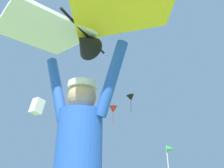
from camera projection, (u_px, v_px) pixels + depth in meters
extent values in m
cylinder|color=blue|center=(79.00, 148.00, 1.53)|extent=(0.42, 0.42, 0.56)
sphere|color=tan|center=(82.00, 97.00, 1.68)|extent=(0.23, 0.23, 0.23)
cylinder|color=white|center=(83.00, 86.00, 1.72)|extent=(0.30, 0.30, 0.05)
cylinder|color=blue|center=(112.00, 78.00, 1.63)|extent=(0.29, 0.16, 0.62)
cylinder|color=blue|center=(57.00, 88.00, 1.83)|extent=(0.29, 0.16, 0.62)
cylinder|color=black|center=(86.00, 34.00, 1.92)|extent=(0.23, 0.71, 0.02)
cube|color=yellow|center=(125.00, 4.00, 1.69)|extent=(0.95, 0.85, 0.21)
cube|color=white|center=(42.00, 32.00, 2.03)|extent=(1.12, 1.11, 0.21)
cone|color=black|center=(85.00, 43.00, 1.88)|extent=(0.29, 0.26, 0.24)
cone|color=black|center=(131.00, 98.00, 17.30)|extent=(0.94, 0.91, 0.65)
cylinder|color=black|center=(131.00, 106.00, 17.03)|extent=(0.03, 0.03, 0.91)
cone|color=red|center=(113.00, 109.00, 27.64)|extent=(1.46, 1.49, 0.93)
cylinder|color=maroon|center=(113.00, 118.00, 27.17)|extent=(0.05, 0.05, 1.59)
cube|color=white|center=(37.00, 106.00, 18.42)|extent=(1.24, 1.27, 1.47)
cone|color=green|center=(170.00, 149.00, 8.07)|extent=(0.28, 0.24, 0.24)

